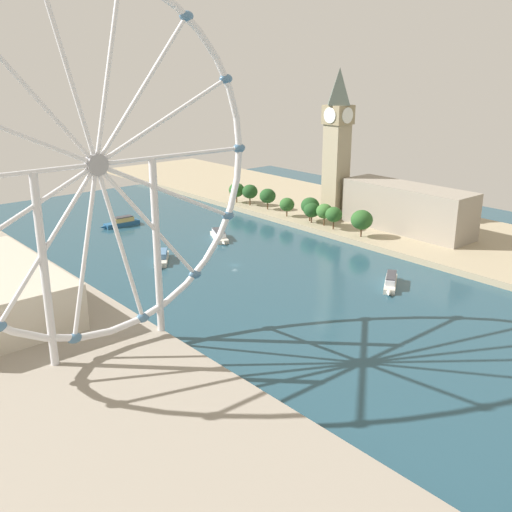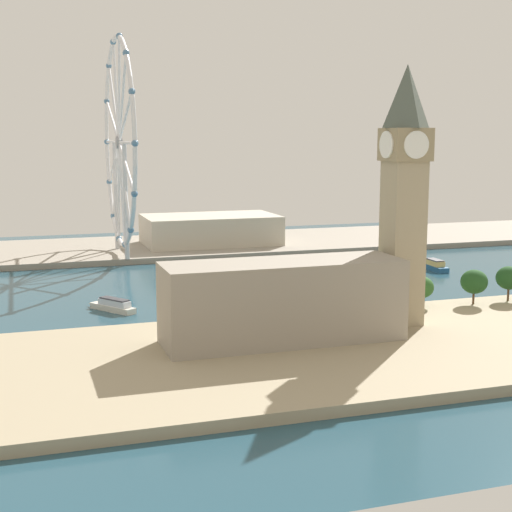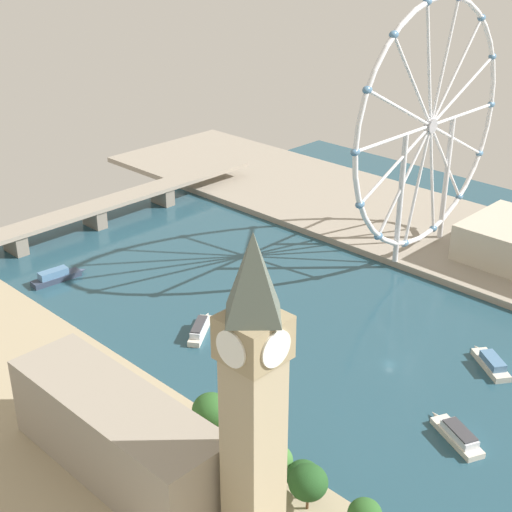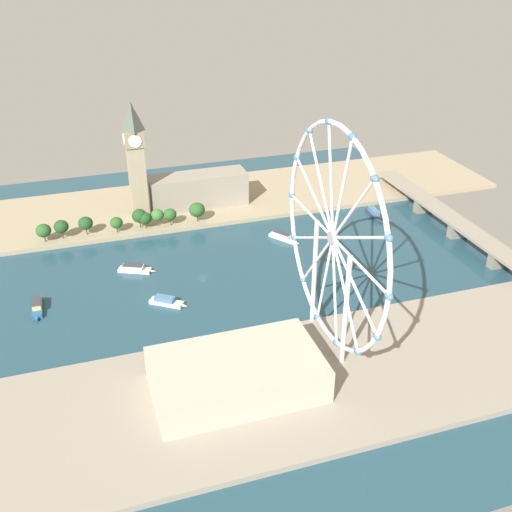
{
  "view_description": "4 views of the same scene",
  "coord_description": "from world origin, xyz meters",
  "views": [
    {
      "loc": [
        160.35,
        204.19,
        89.08
      ],
      "look_at": [
        18.78,
        37.36,
        17.65
      ],
      "focal_mm": 41.91,
      "sensor_mm": 36.0,
      "label": 1
    },
    {
      "loc": [
        -303.43,
        95.23,
        63.54
      ],
      "look_at": [
        -8.19,
        -0.3,
        13.71
      ],
      "focal_mm": 52.06,
      "sensor_mm": 36.0,
      "label": 2
    },
    {
      "loc": [
        -190.09,
        -119.48,
        145.44
      ],
      "look_at": [
        11.32,
        76.67,
        12.99
      ],
      "focal_mm": 52.09,
      "sensor_mm": 36.0,
      "label": 3
    },
    {
      "loc": [
        311.61,
        -67.31,
        187.45
      ],
      "look_at": [
        19.36,
        27.47,
        20.18
      ],
      "focal_mm": 42.72,
      "sensor_mm": 36.0,
      "label": 4
    }
  ],
  "objects": [
    {
      "name": "tour_boat_2",
      "position": [
        -20.04,
        -38.28,
        1.94
      ],
      "size": [
        13.84,
        22.92,
        4.71
      ],
      "rotation": [
        0.0,
        0.0,
        1.13
      ],
      "color": "beige",
      "rests_on": "ground_plane"
    },
    {
      "name": "ground_plane",
      "position": [
        0.0,
        0.0,
        0.0
      ],
      "size": [
        391.1,
        391.1,
        0.0
      ],
      "primitive_type": "plane",
      "color": "#234756"
    },
    {
      "name": "ferris_wheel",
      "position": [
        84.47,
        43.66,
        60.16
      ],
      "size": [
        110.3,
        3.2,
        111.69
      ],
      "color": "silver",
      "rests_on": "riverbank_right"
    },
    {
      "name": "tour_boat_4",
      "position": [
        22.72,
        -26.35,
        1.9
      ],
      "size": [
        16.36,
        20.73,
        4.71
      ],
      "rotation": [
        0.0,
        0.0,
        0.95
      ],
      "color": "beige",
      "rests_on": "ground_plane"
    },
    {
      "name": "clock_tower",
      "position": [
        -91.94,
        -23.07,
        46.15
      ],
      "size": [
        14.05,
        14.05,
        83.11
      ],
      "color": "tan",
      "rests_on": "riverbank_left"
    },
    {
      "name": "parliament_block",
      "position": [
        -100.27,
        21.01,
        15.14
      ],
      "size": [
        22.0,
        72.16,
        24.28
      ],
      "primitive_type": "cube",
      "color": "gray",
      "rests_on": "riverbank_left"
    },
    {
      "name": "river_bridge",
      "position": [
        0.0,
        178.58,
        8.61
      ],
      "size": [
        203.1,
        14.83,
        11.08
      ],
      "color": "gray",
      "rests_on": "ground_plane"
    },
    {
      "name": "tour_boat_0",
      "position": [
        -32.5,
        63.39,
        2.03
      ],
      "size": [
        21.75,
        16.34,
        4.88
      ],
      "rotation": [
        0.0,
        0.0,
        0.6
      ],
      "color": "beige",
      "rests_on": "ground_plane"
    },
    {
      "name": "tree_row_embankment",
      "position": [
        -73.53,
        -34.82,
        11.27
      ],
      "size": [
        13.63,
        113.76,
        14.05
      ],
      "color": "#513823",
      "rests_on": "riverbank_left"
    },
    {
      "name": "tour_boat_1",
      "position": [
        -46.56,
        139.73,
        2.21
      ],
      "size": [
        25.37,
        7.22,
        5.49
      ],
      "rotation": [
        0.0,
        0.0,
        6.2
      ],
      "color": "#2D384C",
      "rests_on": "ground_plane"
    }
  ]
}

